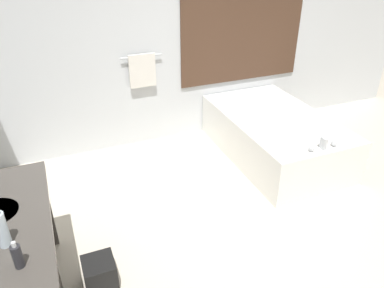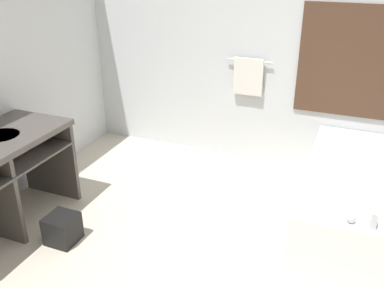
% 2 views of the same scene
% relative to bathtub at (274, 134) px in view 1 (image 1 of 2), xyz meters
% --- Properties ---
extents(ground_plane, '(16.00, 16.00, 0.00)m').
position_rel_bathtub_xyz_m(ground_plane, '(-1.06, -1.27, -0.29)').
color(ground_plane, beige).
rests_on(ground_plane, ground).
extents(wall_back_with_blinds, '(7.40, 0.13, 2.70)m').
position_rel_bathtub_xyz_m(wall_back_with_blinds, '(-1.02, 0.96, 1.06)').
color(wall_back_with_blinds, silver).
rests_on(wall_back_with_blinds, ground_plane).
extents(vanity_counter, '(0.68, 1.53, 0.84)m').
position_rel_bathtub_xyz_m(vanity_counter, '(-2.90, -1.31, 0.33)').
color(vanity_counter, '#4C4742').
rests_on(vanity_counter, ground_plane).
extents(bathtub, '(1.10, 1.84, 0.64)m').
position_rel_bathtub_xyz_m(bathtub, '(0.00, 0.00, 0.00)').
color(bathtub, white).
rests_on(bathtub, ground_plane).
extents(water_bottle_2, '(0.07, 0.07, 0.25)m').
position_rel_bathtub_xyz_m(water_bottle_2, '(-2.82, -1.44, 0.67)').
color(water_bottle_2, silver).
rests_on(water_bottle_2, vanity_counter).
extents(soap_dispenser, '(0.05, 0.05, 0.17)m').
position_rel_bathtub_xyz_m(soap_dispenser, '(-2.75, -1.64, 0.63)').
color(soap_dispenser, '#28282D').
rests_on(soap_dispenser, vanity_counter).
extents(waste_bin, '(0.24, 0.24, 0.24)m').
position_rel_bathtub_xyz_m(waste_bin, '(-2.33, -1.19, -0.17)').
color(waste_bin, black).
rests_on(waste_bin, ground_plane).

